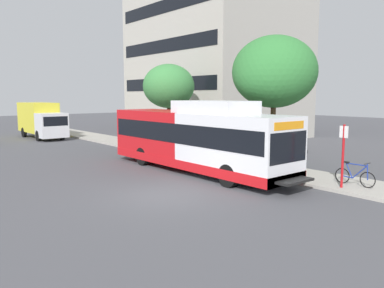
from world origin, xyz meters
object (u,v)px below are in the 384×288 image
at_px(street_tree_near_stop, 274,72).
at_px(box_truck_background, 41,119).
at_px(street_tree_mid_block, 169,86).
at_px(transit_bus, 196,139).
at_px(bus_stop_sign_pole, 343,151).
at_px(bicycle_parked, 355,176).

relative_size(street_tree_near_stop, box_truck_background, 0.98).
xyz_separation_m(street_tree_near_stop, box_truck_background, (-4.66, 22.83, -3.38)).
relative_size(street_tree_mid_block, box_truck_background, 0.86).
height_order(transit_bus, box_truck_background, transit_bus).
bearing_deg(street_tree_mid_block, bus_stop_sign_pole, -97.65).
height_order(street_tree_near_stop, street_tree_mid_block, street_tree_near_stop).
bearing_deg(bicycle_parked, transit_bus, 111.22).
bearing_deg(bus_stop_sign_pole, bicycle_parked, -11.68).
bearing_deg(street_tree_near_stop, street_tree_mid_block, 89.10).
bearing_deg(street_tree_near_stop, transit_bus, 153.20).
relative_size(transit_bus, street_tree_near_stop, 1.78).
distance_m(bicycle_parked, box_truck_background, 28.26).
bearing_deg(street_tree_near_stop, bus_stop_sign_pole, -109.86).
distance_m(bus_stop_sign_pole, street_tree_mid_block, 15.02).
distance_m(transit_bus, bus_stop_sign_pole, 7.21).
xyz_separation_m(transit_bus, street_tree_near_stop, (3.80, -1.92, 3.42)).
height_order(bicycle_parked, box_truck_background, box_truck_background).
relative_size(bus_stop_sign_pole, street_tree_near_stop, 0.38).
xyz_separation_m(bicycle_parked, box_truck_background, (-3.62, 28.00, 1.18)).
height_order(bicycle_parked, street_tree_near_stop, street_tree_near_stop).
bearing_deg(bicycle_parked, box_truck_background, 97.36).
xyz_separation_m(transit_bus, bus_stop_sign_pole, (1.99, -6.93, -0.05)).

